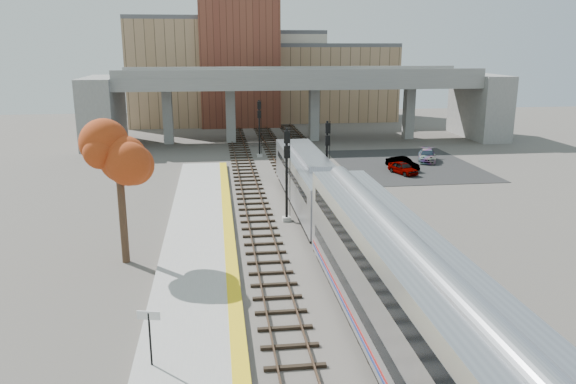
{
  "coord_description": "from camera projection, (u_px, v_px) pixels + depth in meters",
  "views": [
    {
      "loc": [
        -6.01,
        -28.28,
        12.36
      ],
      "look_at": [
        -1.17,
        8.93,
        2.5
      ],
      "focal_mm": 35.0,
      "sensor_mm": 36.0,
      "label": 1
    }
  ],
  "objects": [
    {
      "name": "parking_lot",
      "position": [
        406.0,
        165.0,
        59.61
      ],
      "size": [
        14.0,
        18.0,
        0.04
      ],
      "primitive_type": "cube",
      "color": "black",
      "rests_on": "ground"
    },
    {
      "name": "car_a",
      "position": [
        403.0,
        168.0,
        55.13
      ],
      "size": [
        2.5,
        3.77,
        1.19
      ],
      "primitive_type": "imported",
      "rotation": [
        0.0,
        0.0,
        0.34
      ],
      "color": "#99999E",
      "rests_on": "parking_lot"
    },
    {
      "name": "signal_mast_mid",
      "position": [
        327.0,
        162.0,
        46.12
      ],
      "size": [
        0.6,
        0.64,
        6.4
      ],
      "color": "#9E9E99",
      "rests_on": "ground"
    },
    {
      "name": "tracks",
      "position": [
        309.0,
        210.0,
        43.1
      ],
      "size": [
        10.7,
        95.0,
        0.25
      ],
      "color": "black",
      "rests_on": "ground"
    },
    {
      "name": "car_b",
      "position": [
        402.0,
        164.0,
        56.98
      ],
      "size": [
        2.71,
        4.06,
        1.27
      ],
      "primitive_type": "imported",
      "rotation": [
        0.0,
        0.0,
        0.39
      ],
      "color": "#99999E",
      "rests_on": "parking_lot"
    },
    {
      "name": "platform",
      "position": [
        197.0,
        280.0,
        30.06
      ],
      "size": [
        4.5,
        60.0,
        0.35
      ],
      "primitive_type": "cube",
      "color": "#9E9E99",
      "rests_on": "ground"
    },
    {
      "name": "car_c",
      "position": [
        427.0,
        156.0,
        61.05
      ],
      "size": [
        3.2,
        4.77,
        1.28
      ],
      "primitive_type": "imported",
      "rotation": [
        0.0,
        0.0,
        -0.35
      ],
      "color": "#99999E",
      "rests_on": "parking_lot"
    },
    {
      "name": "signal_mast_far",
      "position": [
        259.0,
        130.0,
        63.15
      ],
      "size": [
        0.6,
        0.64,
        6.42
      ],
      "color": "#9E9E99",
      "rests_on": "ground"
    },
    {
      "name": "overpass",
      "position": [
        299.0,
        97.0,
        73.31
      ],
      "size": [
        54.0,
        12.0,
        9.5
      ],
      "color": "slate",
      "rests_on": "ground"
    },
    {
      "name": "signal_mast_near",
      "position": [
        287.0,
        177.0,
        39.76
      ],
      "size": [
        0.6,
        0.64,
        6.75
      ],
      "color": "#9E9E99",
      "rests_on": "ground"
    },
    {
      "name": "ground",
      "position": [
        330.0,
        276.0,
        31.01
      ],
      "size": [
        160.0,
        160.0,
        0.0
      ],
      "primitive_type": "plane",
      "color": "#47423D",
      "rests_on": "ground"
    },
    {
      "name": "yellow_strip",
      "position": [
        233.0,
        275.0,
        30.25
      ],
      "size": [
        0.7,
        60.0,
        0.01
      ],
      "primitive_type": "cube",
      "color": "yellow",
      "rests_on": "platform"
    },
    {
      "name": "locomotive",
      "position": [
        309.0,
        180.0,
        43.07
      ],
      "size": [
        3.02,
        19.05,
        4.1
      ],
      "color": "#A8AAB2",
      "rests_on": "ground"
    },
    {
      "name": "station_sign",
      "position": [
        149.0,
        327.0,
        21.33
      ],
      "size": [
        0.89,
        0.25,
        2.27
      ],
      "rotation": [
        0.0,
        0.0,
        -0.22
      ],
      "color": "black",
      "rests_on": "platform"
    },
    {
      "name": "coach",
      "position": [
        407.0,
        305.0,
        21.26
      ],
      "size": [
        3.03,
        25.0,
        5.0
      ],
      "color": "#A8AAB2",
      "rests_on": "ground"
    },
    {
      "name": "tree",
      "position": [
        118.0,
        157.0,
        31.39
      ],
      "size": [
        3.6,
        3.6,
        8.45
      ],
      "color": "#382619",
      "rests_on": "ground"
    },
    {
      "name": "buildings_far",
      "position": [
        258.0,
        73.0,
        93.01
      ],
      "size": [
        43.0,
        21.0,
        20.6
      ],
      "color": "#987958",
      "rests_on": "ground"
    }
  ]
}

